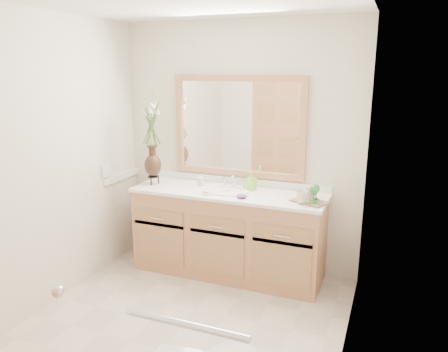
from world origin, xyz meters
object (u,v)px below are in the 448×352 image
at_px(flower_vase, 151,130).
at_px(tray, 309,202).
at_px(soap_bottle, 251,182).
at_px(tumbler, 200,181).

relative_size(flower_vase, tray, 2.74).
relative_size(flower_vase, soap_bottle, 5.19).
bearing_deg(tumbler, soap_bottle, 4.51).
xyz_separation_m(soap_bottle, tray, (0.60, -0.20, -0.07)).
relative_size(soap_bottle, tray, 0.53).
distance_m(flower_vase, tumbler, 0.69).
bearing_deg(tumbler, tray, -8.20).
xyz_separation_m(tumbler, tray, (1.11, -0.16, -0.03)).
bearing_deg(tumbler, flower_vase, -164.55).
bearing_deg(flower_vase, soap_bottle, 9.76).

